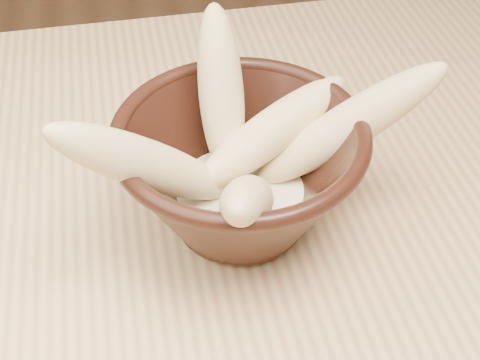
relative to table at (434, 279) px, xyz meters
The scene contains 8 objects.
table is the anchor object (origin of this frame).
bowl 0.23m from the table, 169.94° to the left, with size 0.20×0.20×0.11m.
milk_puddle 0.22m from the table, 169.94° to the left, with size 0.11×0.11×0.02m, color beige.
banana_upright 0.27m from the table, 156.09° to the left, with size 0.04×0.04×0.14m, color #D2BA7C.
banana_left 0.31m from the table, behind, with size 0.04×0.04×0.18m, color #D2BA7C.
banana_right 0.20m from the table, 158.96° to the left, with size 0.04×0.04×0.17m, color #D2BA7C.
banana_across 0.23m from the table, 160.56° to the left, with size 0.04×0.04×0.15m, color #D2BA7C.
banana_front 0.25m from the table, behind, with size 0.04×0.04×0.13m, color #D2BA7C.
Camera 1 is at (-0.26, -0.35, 1.17)m, focal length 50.00 mm.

